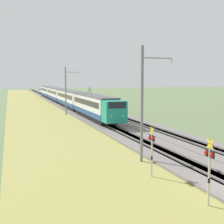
% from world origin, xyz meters
% --- Properties ---
extents(ballast_main, '(240.00, 4.40, 0.30)m').
position_xyz_m(ballast_main, '(50.00, 0.00, 0.15)').
color(ballast_main, slate).
rests_on(ballast_main, ground).
extents(ballast_adjacent, '(240.00, 4.40, 0.30)m').
position_xyz_m(ballast_adjacent, '(50.00, -4.50, 0.15)').
color(ballast_adjacent, slate).
rests_on(ballast_adjacent, ground).
extents(track_main, '(240.00, 1.57, 0.45)m').
position_xyz_m(track_main, '(50.00, 0.00, 0.16)').
color(track_main, '#4C4238').
rests_on(track_main, ground).
extents(track_adjacent, '(240.00, 1.57, 0.45)m').
position_xyz_m(track_adjacent, '(50.00, -4.50, 0.16)').
color(track_adjacent, '#4C4238').
rests_on(track_adjacent, ground).
extents(grass_verge, '(240.00, 11.72, 0.12)m').
position_xyz_m(grass_verge, '(50.00, 6.98, 0.06)').
color(grass_verge, '#99934C').
rests_on(grass_verge, ground).
extents(passenger_train, '(79.53, 2.82, 5.00)m').
position_xyz_m(passenger_train, '(61.17, 0.00, 2.33)').
color(passenger_train, teal).
rests_on(passenger_train, ground).
extents(crossing_signal_near, '(0.70, 0.23, 3.45)m').
position_xyz_m(crossing_signal_near, '(-1.30, 3.09, 2.11)').
color(crossing_signal_near, beige).
rests_on(crossing_signal_near, ground).
extents(crossing_signal_aux, '(0.70, 0.23, 3.33)m').
position_xyz_m(crossing_signal_aux, '(3.78, 3.74, 2.03)').
color(crossing_signal_aux, beige).
rests_on(crossing_signal_aux, ground).
extents(catenary_mast_near, '(0.22, 2.56, 8.78)m').
position_xyz_m(catenary_mast_near, '(7.36, 2.80, 4.53)').
color(catenary_mast_near, slate).
rests_on(catenary_mast_near, ground).
extents(catenary_mast_mid, '(0.22, 2.56, 8.41)m').
position_xyz_m(catenary_mast_mid, '(40.11, 2.80, 4.34)').
color(catenary_mast_mid, slate).
rests_on(catenary_mast_mid, ground).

